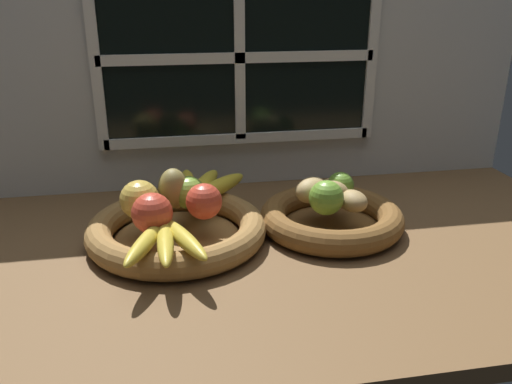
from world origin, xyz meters
TOP-DOWN VIEW (x-y plane):
  - ground_plane at (0.00, 0.00)cm, footprint 140.00×90.00cm
  - back_wall at (0.00, 29.77)cm, footprint 140.00×4.60cm
  - fruit_bowl_left at (-16.86, -1.36)cm, footprint 34.50×34.50cm
  - fruit_bowl_right at (14.08, -1.36)cm, footprint 28.94×28.94cm
  - apple_red_front at (-21.08, -7.34)cm, footprint 7.31×7.31cm
  - apple_red_right at (-11.58, -2.96)cm, footprint 6.85×6.85cm
  - apple_golden_left at (-23.42, -0.65)cm, footprint 7.43×7.43cm
  - apple_green_back at (-14.07, 2.58)cm, footprint 6.50×6.50cm
  - pear_brown at (-17.01, 2.92)cm, footprint 6.97×7.21cm
  - banana_bunch_front at (-19.06, -13.76)cm, footprint 14.95×18.63cm
  - banana_bunch_back at (-10.84, 9.79)cm, footprint 15.26×19.31cm
  - potato_back at (16.01, 2.89)cm, footprint 8.18×8.24cm
  - potato_small at (17.17, -4.46)cm, footprint 6.75×7.73cm
  - potato_large at (14.08, -1.36)cm, footprint 8.14×7.39cm
  - potato_oblong at (10.60, 1.34)cm, footprint 9.78×9.29cm
  - lime_near at (11.58, -5.11)cm, footprint 6.74×6.74cm
  - lime_far at (16.99, 2.38)cm, footprint 5.57×5.57cm

SIDE VIEW (x-z plane):
  - ground_plane at x=0.00cm, z-range -3.00..0.00cm
  - fruit_bowl_left at x=-16.86cm, z-range -0.18..4.96cm
  - fruit_bowl_right at x=14.08cm, z-range -0.17..4.97cm
  - banana_bunch_front at x=-19.06cm, z-range 5.14..7.94cm
  - banana_bunch_back at x=-10.84cm, z-range 5.14..8.50cm
  - potato_small at x=17.17cm, z-range 5.14..9.25cm
  - potato_back at x=16.01cm, z-range 5.14..9.32cm
  - potato_oblong at x=10.60cm, z-range 5.14..10.29cm
  - potato_large at x=14.08cm, z-range 5.14..10.34cm
  - lime_far at x=16.99cm, z-range 5.14..10.71cm
  - apple_green_back at x=-14.07cm, z-range 5.14..11.64cm
  - lime_near at x=11.58cm, z-range 5.14..11.88cm
  - apple_red_right at x=-11.58cm, z-range 5.14..12.00cm
  - apple_red_front at x=-21.08cm, z-range 5.14..12.45cm
  - apple_golden_left at x=-23.42cm, z-range 5.14..12.57cm
  - pear_brown at x=-17.01cm, z-range 5.14..13.38cm
  - back_wall at x=0.00cm, z-range 0.38..55.38cm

